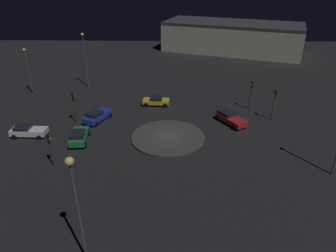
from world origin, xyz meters
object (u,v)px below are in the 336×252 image
object	(u,v)px
car_blue	(97,116)
streetlamp_east	(75,194)
car_red	(230,118)
store_building	(232,37)
car_green	(79,136)
streetlamp_southwest_near	(27,65)
traffic_light_north	(274,99)
streetlamp_southwest	(85,53)
traffic_light_northwest	(251,90)
car_white	(28,131)
traffic_light_south	(74,102)
traffic_light_southeast	(50,144)
car_yellow	(156,101)

from	to	relation	value
car_blue	streetlamp_east	bearing A→B (deg)	-144.12
car_red	store_building	world-z (taller)	store_building
car_green	streetlamp_southwest_near	distance (m)	20.29
streetlamp_east	store_building	xyz separation A→B (m)	(-63.64, 20.99, -2.50)
car_blue	traffic_light_north	xyz separation A→B (m)	(-0.73, 24.35, 2.32)
streetlamp_southwest	store_building	world-z (taller)	streetlamp_southwest
car_green	streetlamp_southwest	distance (m)	20.58
car_blue	traffic_light_northwest	xyz separation A→B (m)	(-4.49, 22.02, 2.29)
car_white	store_building	size ratio (longest dim) A/B	0.12
car_green	traffic_light_south	xyz separation A→B (m)	(-5.21, -1.83, 2.22)
traffic_light_south	streetlamp_southwest	xyz separation A→B (m)	(-14.30, -1.96, 3.13)
streetlamp_southwest_near	car_blue	bearing A→B (deg)	53.38
streetlamp_east	store_building	bearing A→B (deg)	161.75
store_building	traffic_light_southeast	bearing A→B (deg)	81.66
car_blue	streetlamp_east	world-z (taller)	streetlamp_east
streetlamp_southwest	traffic_light_north	bearing A→B (deg)	66.08
streetlamp_east	traffic_light_southeast	bearing A→B (deg)	-150.65
car_blue	streetlamp_southwest	size ratio (longest dim) A/B	0.51
car_blue	car_white	world-z (taller)	car_blue
car_green	car_yellow	bearing A→B (deg)	-43.28
car_yellow	traffic_light_north	xyz separation A→B (m)	(4.94, 16.43, 2.39)
car_blue	store_building	world-z (taller)	store_building
car_red	streetlamp_southwest_near	world-z (taller)	streetlamp_southwest_near
car_blue	car_yellow	bearing A→B (deg)	-29.29
traffic_light_northwest	streetlamp_southwest	xyz separation A→B (m)	(-9.13, -26.71, 3.10)
car_yellow	traffic_light_north	world-z (taller)	traffic_light_north
car_yellow	traffic_light_southeast	bearing A→B (deg)	-118.69
car_green	traffic_light_northwest	bearing A→B (deg)	-71.60
traffic_light_north	streetlamp_southwest	distance (m)	31.91
traffic_light_south	streetlamp_southwest	bearing A→B (deg)	115.33
traffic_light_north	car_red	bearing A→B (deg)	-9.61
traffic_light_northwest	streetlamp_southwest_near	size ratio (longest dim) A/B	0.56
car_green	traffic_light_northwest	world-z (taller)	traffic_light_northwest
car_blue	car_green	world-z (taller)	car_green
car_white	traffic_light_northwest	distance (m)	31.22
car_green	traffic_light_north	world-z (taller)	traffic_light_north
traffic_light_north	streetlamp_southwest_near	xyz separation A→B (m)	(-9.01, -37.46, 1.99)
traffic_light_south	traffic_light_northwest	bearing A→B (deg)	29.33
streetlamp_southwest	streetlamp_east	bearing A→B (deg)	13.92
car_green	traffic_light_north	size ratio (longest dim) A/B	0.98
car_white	car_red	bearing A→B (deg)	9.87
car_green	traffic_light_south	bearing A→B (deg)	13.38
car_red	streetlamp_southwest	xyz separation A→B (m)	(-14.03, -23.12, 5.42)
car_blue	streetlamp_east	size ratio (longest dim) A/B	0.54
store_building	streetlamp_east	bearing A→B (deg)	91.44
car_blue	car_green	xyz separation A→B (m)	(5.89, -0.89, 0.04)
traffic_light_southeast	traffic_light_south	size ratio (longest dim) A/B	0.88
car_red	traffic_light_south	world-z (taller)	traffic_light_south
car_green	traffic_light_southeast	world-z (taller)	traffic_light_southeast
car_white	streetlamp_southwest	distance (m)	19.16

